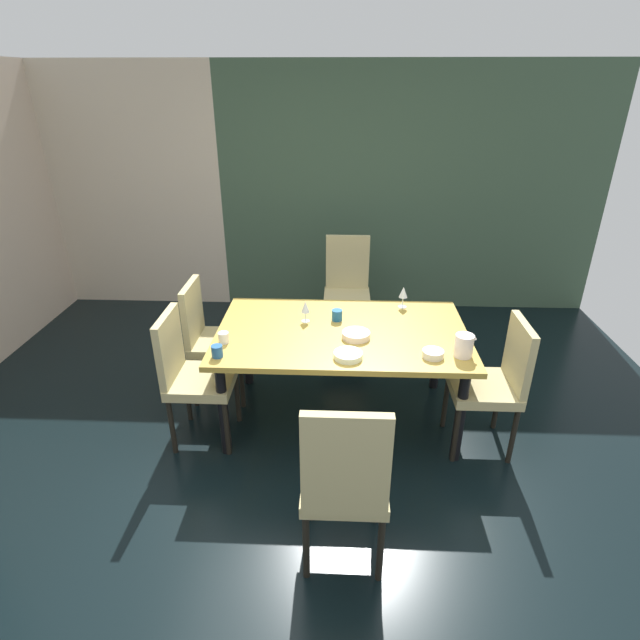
% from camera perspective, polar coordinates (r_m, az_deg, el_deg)
% --- Properties ---
extents(ground_plane, '(6.01, 5.65, 0.02)m').
position_cam_1_polar(ground_plane, '(3.56, -2.14, -16.36)').
color(ground_plane, black).
extents(back_panel_interior, '(1.95, 0.10, 2.57)m').
position_cam_1_polar(back_panel_interior, '(5.96, -20.56, 13.67)').
color(back_panel_interior, beige).
rests_on(back_panel_interior, ground_plane).
extents(garden_window_panel, '(4.06, 0.10, 2.57)m').
position_cam_1_polar(garden_window_panel, '(5.56, 10.32, 14.07)').
color(garden_window_panel, '#3A523E').
rests_on(garden_window_panel, ground_plane).
extents(dining_table, '(1.79, 1.10, 0.75)m').
position_cam_1_polar(dining_table, '(3.62, 2.50, -2.27)').
color(dining_table, '#B4923B').
rests_on(dining_table, ground_plane).
extents(chair_left_near, '(0.44, 0.44, 0.98)m').
position_cam_1_polar(chair_left_near, '(3.59, -14.65, -5.67)').
color(chair_left_near, tan).
rests_on(chair_left_near, ground_plane).
extents(chair_right_near, '(0.44, 0.44, 0.97)m').
position_cam_1_polar(chair_right_near, '(3.60, 19.48, -6.34)').
color(chair_right_near, tan).
rests_on(chair_right_near, ground_plane).
extents(chair_head_far, '(0.44, 0.45, 1.04)m').
position_cam_1_polar(chair_head_far, '(4.84, 3.11, 3.93)').
color(chair_head_far, tan).
rests_on(chair_head_far, ground_plane).
extents(chair_left_far, '(0.44, 0.44, 0.98)m').
position_cam_1_polar(chair_left_far, '(4.06, -12.49, -1.56)').
color(chair_left_far, tan).
rests_on(chair_left_far, ground_plane).
extents(chair_head_near, '(0.44, 0.44, 1.06)m').
position_cam_1_polar(chair_head_near, '(2.61, 2.84, -17.73)').
color(chair_head_near, tan).
rests_on(chair_head_near, ground_plane).
extents(wine_glass_corner, '(0.07, 0.07, 0.17)m').
position_cam_1_polar(wine_glass_corner, '(3.96, 9.50, 3.08)').
color(wine_glass_corner, silver).
rests_on(wine_glass_corner, dining_table).
extents(wine_glass_front, '(0.06, 0.06, 0.16)m').
position_cam_1_polar(wine_glass_front, '(3.67, -1.68, 1.43)').
color(wine_glass_front, silver).
rests_on(wine_glass_front, dining_table).
extents(serving_bowl_west, '(0.20, 0.20, 0.05)m').
position_cam_1_polar(serving_bowl_west, '(3.48, 4.14, -1.71)').
color(serving_bowl_west, beige).
rests_on(serving_bowl_west, dining_table).
extents(serving_bowl_rear, '(0.19, 0.19, 0.04)m').
position_cam_1_polar(serving_bowl_rear, '(3.23, 3.23, -4.03)').
color(serving_bowl_rear, white).
rests_on(serving_bowl_rear, dining_table).
extents(serving_bowl_near_shelf, '(0.14, 0.14, 0.05)m').
position_cam_1_polar(serving_bowl_near_shelf, '(3.32, 12.78, -3.77)').
color(serving_bowl_near_shelf, silver).
rests_on(serving_bowl_near_shelf, dining_table).
extents(cup_east, '(0.07, 0.07, 0.08)m').
position_cam_1_polar(cup_east, '(3.30, -11.68, -3.52)').
color(cup_east, '#215390').
rests_on(cup_east, dining_table).
extents(cup_north, '(0.07, 0.07, 0.08)m').
position_cam_1_polar(cup_north, '(3.46, -10.95, -1.99)').
color(cup_north, white).
rests_on(cup_north, dining_table).
extents(cup_center, '(0.08, 0.08, 0.08)m').
position_cam_1_polar(cup_center, '(3.72, 1.96, 0.56)').
color(cup_center, '#1A558C').
rests_on(cup_center, dining_table).
extents(pitcher_south, '(0.14, 0.12, 0.15)m').
position_cam_1_polar(pitcher_south, '(3.36, 16.14, -2.80)').
color(pitcher_south, white).
rests_on(pitcher_south, dining_table).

